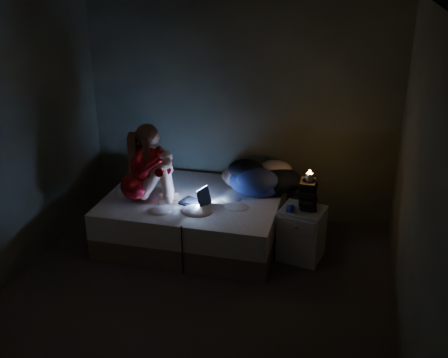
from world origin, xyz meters
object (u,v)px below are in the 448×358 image
(woman, at_px, (136,164))
(candle, at_px, (310,176))
(bed, at_px, (194,218))
(phone, at_px, (291,210))
(laptop, at_px, (194,194))
(nightstand, at_px, (302,233))

(woman, bearing_deg, candle, -12.52)
(bed, relative_size, phone, 13.28)
(candle, bearing_deg, laptop, -175.85)
(laptop, distance_m, candle, 1.22)
(woman, relative_size, laptop, 2.81)
(bed, height_order, laptop, laptop)
(phone, bearing_deg, nightstand, 15.25)
(phone, bearing_deg, bed, 156.69)
(laptop, height_order, candle, candle)
(woman, distance_m, laptop, 0.68)
(laptop, xyz_separation_m, phone, (1.02, -0.02, -0.05))
(candle, xyz_separation_m, phone, (-0.16, -0.10, -0.34))
(woman, xyz_separation_m, nightstand, (1.74, 0.12, -0.66))
(candle, bearing_deg, woman, -174.82)
(bed, distance_m, nightstand, 1.20)
(bed, height_order, woman, woman)
(bed, xyz_separation_m, laptop, (0.06, -0.16, 0.36))
(nightstand, bearing_deg, bed, -173.97)
(bed, distance_m, laptop, 0.40)
(bed, relative_size, woman, 2.18)
(candle, relative_size, phone, 0.57)
(woman, distance_m, nightstand, 1.86)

